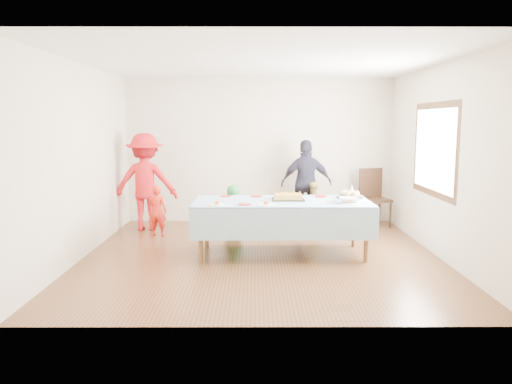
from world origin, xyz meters
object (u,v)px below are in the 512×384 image
dining_chair (373,194)px  adult_left (146,182)px  party_table (282,205)px  birthday_cake (288,197)px

dining_chair → adult_left: size_ratio=0.62×
party_table → dining_chair: bearing=48.2°
party_table → birthday_cake: (0.09, 0.09, 0.09)m
dining_chair → party_table: bearing=-147.2°
party_table → adult_left: 2.84m
birthday_cake → adult_left: bearing=146.7°
dining_chair → birthday_cake: bearing=-147.0°
party_table → dining_chair: size_ratio=2.38×
birthday_cake → adult_left: (-2.39, 1.57, 0.03)m
party_table → adult_left: size_ratio=1.47×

